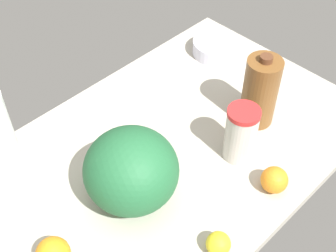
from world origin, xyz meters
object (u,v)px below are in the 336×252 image
orange_far_back (274,180)px  chocolate_milk_jug (260,91)px  lemon_loose (218,244)px  watermelon (131,170)px  mixing_bowl (216,47)px  tumbler_cup (241,134)px

orange_far_back → chocolate_milk_jug: bearing=-132.4°
lemon_loose → watermelon: bearing=-82.3°
mixing_bowl → tumbler_cup: bearing=48.5°
tumbler_cup → orange_far_back: (2.75, 14.32, -5.09)cm
chocolate_milk_jug → orange_far_back: size_ratio=3.28×
lemon_loose → mixing_bowl: bearing=-138.7°
chocolate_milk_jug → watermelon: chocolate_milk_jug is taller
chocolate_milk_jug → mixing_bowl: chocolate_milk_jug is taller
chocolate_milk_jug → mixing_bowl: size_ratio=1.45×
chocolate_milk_jug → mixing_bowl: bearing=-118.5°
watermelon → orange_far_back: (-28.23, 24.76, -7.07)cm
orange_far_back → lemon_loose: 24.70cm
watermelon → mixing_bowl: size_ratio=1.45×
tumbler_cup → mixing_bowl: (-31.88, -36.04, -6.17)cm
chocolate_milk_jug → watermelon: bearing=-6.2°
orange_far_back → watermelon: bearing=-41.3°
watermelon → chocolate_milk_jug: bearing=173.8°
tumbler_cup → watermelon: bearing=-18.6°
tumbler_cup → lemon_loose: size_ratio=2.87×
chocolate_milk_jug → watermelon: size_ratio=1.00×
orange_far_back → tumbler_cup: bearing=-100.9°
mixing_bowl → orange_far_back: 61.12cm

